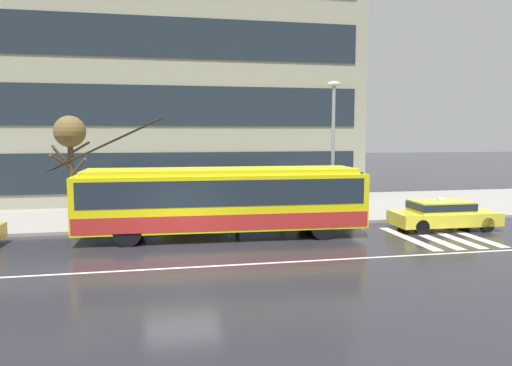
{
  "coord_description": "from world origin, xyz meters",
  "views": [
    {
      "loc": [
        -0.75,
        -16.26,
        4.18
      ],
      "look_at": [
        3.14,
        3.01,
        2.17
      ],
      "focal_mm": 34.44,
      "sensor_mm": 36.0,
      "label": 1
    }
  ],
  "objects_px": {
    "street_tree_bare": "(70,136)",
    "taxi_ahead_of_bus": "(443,213)",
    "pedestrian_approaching_curb": "(282,184)",
    "pedestrian_walking_past": "(236,188)",
    "bus_shelter": "(191,182)",
    "pedestrian_at_shelter": "(205,185)",
    "trolleybus": "(223,199)",
    "street_lamp": "(333,138)"
  },
  "relations": [
    {
      "from": "street_tree_bare",
      "to": "taxi_ahead_of_bus",
      "type": "bearing_deg",
      "value": -14.5
    },
    {
      "from": "pedestrian_approaching_curb",
      "to": "pedestrian_walking_past",
      "type": "bearing_deg",
      "value": -150.9
    },
    {
      "from": "taxi_ahead_of_bus",
      "to": "bus_shelter",
      "type": "relative_size",
      "value": 1.27
    },
    {
      "from": "pedestrian_at_shelter",
      "to": "street_tree_bare",
      "type": "xyz_separation_m",
      "value": [
        -5.85,
        1.19,
        2.21
      ]
    },
    {
      "from": "taxi_ahead_of_bus",
      "to": "pedestrian_walking_past",
      "type": "relative_size",
      "value": 2.27
    },
    {
      "from": "trolleybus",
      "to": "street_lamp",
      "type": "xyz_separation_m",
      "value": [
        5.48,
        2.34,
        2.41
      ]
    },
    {
      "from": "taxi_ahead_of_bus",
      "to": "street_lamp",
      "type": "bearing_deg",
      "value": 145.9
    },
    {
      "from": "pedestrian_at_shelter",
      "to": "pedestrian_walking_past",
      "type": "xyz_separation_m",
      "value": [
        1.38,
        -0.32,
        -0.12
      ]
    },
    {
      "from": "trolleybus",
      "to": "street_lamp",
      "type": "height_order",
      "value": "street_lamp"
    },
    {
      "from": "trolleybus",
      "to": "pedestrian_walking_past",
      "type": "height_order",
      "value": "trolleybus"
    },
    {
      "from": "taxi_ahead_of_bus",
      "to": "trolleybus",
      "type": "bearing_deg",
      "value": 177.61
    },
    {
      "from": "pedestrian_approaching_curb",
      "to": "taxi_ahead_of_bus",
      "type": "bearing_deg",
      "value": -32.67
    },
    {
      "from": "pedestrian_at_shelter",
      "to": "pedestrian_walking_past",
      "type": "relative_size",
      "value": 1.03
    },
    {
      "from": "trolleybus",
      "to": "bus_shelter",
      "type": "bearing_deg",
      "value": 108.28
    },
    {
      "from": "bus_shelter",
      "to": "pedestrian_approaching_curb",
      "type": "xyz_separation_m",
      "value": [
        4.4,
        0.4,
        -0.26
      ]
    },
    {
      "from": "trolleybus",
      "to": "street_tree_bare",
      "type": "height_order",
      "value": "street_tree_bare"
    },
    {
      "from": "trolleybus",
      "to": "pedestrian_walking_past",
      "type": "relative_size",
      "value": 6.13
    },
    {
      "from": "trolleybus",
      "to": "taxi_ahead_of_bus",
      "type": "bearing_deg",
      "value": -2.39
    },
    {
      "from": "taxi_ahead_of_bus",
      "to": "street_tree_bare",
      "type": "xyz_separation_m",
      "value": [
        -15.86,
        4.1,
        3.34
      ]
    },
    {
      "from": "street_tree_bare",
      "to": "pedestrian_approaching_curb",
      "type": "bearing_deg",
      "value": -0.87
    },
    {
      "from": "street_lamp",
      "to": "trolleybus",
      "type": "bearing_deg",
      "value": -156.85
    },
    {
      "from": "taxi_ahead_of_bus",
      "to": "pedestrian_approaching_curb",
      "type": "relative_size",
      "value": 2.36
    },
    {
      "from": "trolleybus",
      "to": "pedestrian_approaching_curb",
      "type": "bearing_deg",
      "value": 46.7
    },
    {
      "from": "pedestrian_at_shelter",
      "to": "street_tree_bare",
      "type": "distance_m",
      "value": 6.37
    },
    {
      "from": "pedestrian_approaching_curb",
      "to": "street_lamp",
      "type": "height_order",
      "value": "street_lamp"
    },
    {
      "from": "pedestrian_at_shelter",
      "to": "pedestrian_approaching_curb",
      "type": "relative_size",
      "value": 1.07
    },
    {
      "from": "street_lamp",
      "to": "street_tree_bare",
      "type": "bearing_deg",
      "value": 173.42
    },
    {
      "from": "trolleybus",
      "to": "bus_shelter",
      "type": "xyz_separation_m",
      "value": [
        -1.04,
        3.16,
        0.41
      ]
    },
    {
      "from": "bus_shelter",
      "to": "trolleybus",
      "type": "bearing_deg",
      "value": -71.72
    },
    {
      "from": "trolleybus",
      "to": "pedestrian_at_shelter",
      "type": "distance_m",
      "value": 2.58
    },
    {
      "from": "trolleybus",
      "to": "pedestrian_at_shelter",
      "type": "xyz_separation_m",
      "value": [
        -0.49,
        2.51,
        0.3
      ]
    },
    {
      "from": "trolleybus",
      "to": "pedestrian_approaching_curb",
      "type": "relative_size",
      "value": 6.38
    },
    {
      "from": "pedestrian_walking_past",
      "to": "street_lamp",
      "type": "distance_m",
      "value": 5.1
    },
    {
      "from": "bus_shelter",
      "to": "pedestrian_at_shelter",
      "type": "xyz_separation_m",
      "value": [
        0.56,
        -0.65,
        -0.11
      ]
    },
    {
      "from": "taxi_ahead_of_bus",
      "to": "street_tree_bare",
      "type": "distance_m",
      "value": 16.72
    },
    {
      "from": "taxi_ahead_of_bus",
      "to": "pedestrian_walking_past",
      "type": "height_order",
      "value": "pedestrian_walking_past"
    },
    {
      "from": "pedestrian_at_shelter",
      "to": "pedestrian_walking_past",
      "type": "height_order",
      "value": "pedestrian_at_shelter"
    },
    {
      "from": "pedestrian_walking_past",
      "to": "street_lamp",
      "type": "relative_size",
      "value": 0.31
    },
    {
      "from": "taxi_ahead_of_bus",
      "to": "pedestrian_at_shelter",
      "type": "xyz_separation_m",
      "value": [
        -10.01,
        2.91,
        1.13
      ]
    },
    {
      "from": "pedestrian_approaching_curb",
      "to": "street_tree_bare",
      "type": "bearing_deg",
      "value": 179.13
    },
    {
      "from": "pedestrian_approaching_curb",
      "to": "street_lamp",
      "type": "bearing_deg",
      "value": -29.82
    },
    {
      "from": "bus_shelter",
      "to": "street_tree_bare",
      "type": "height_order",
      "value": "street_tree_bare"
    }
  ]
}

